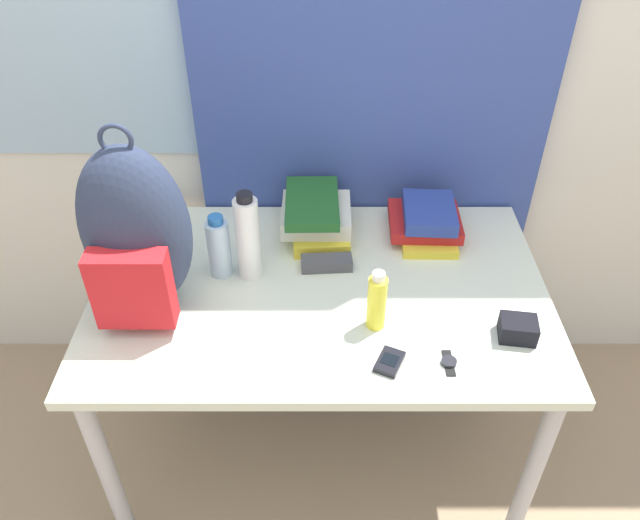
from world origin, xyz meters
TOP-DOWN VIEW (x-y plane):
  - wall_back at (-0.00, 0.91)m, footprint 6.00×0.06m
  - curtain_blue at (0.16, 0.85)m, footprint 1.10×0.04m
  - desk at (0.00, 0.41)m, footprint 1.29×0.82m
  - backpack at (-0.47, 0.35)m, footprint 0.28×0.25m
  - book_stack_left at (-0.01, 0.67)m, footprint 0.21×0.27m
  - book_stack_center at (0.33, 0.67)m, footprint 0.22×0.26m
  - water_bottle at (-0.29, 0.48)m, footprint 0.06×0.06m
  - sports_bottle at (-0.20, 0.47)m, footprint 0.07×0.07m
  - sunscreen_bottle at (0.15, 0.26)m, footprint 0.05×0.05m
  - cell_phone at (0.17, 0.12)m, footprint 0.09×0.10m
  - sunglasses_case at (0.02, 0.50)m, footprint 0.15×0.07m
  - camera_pouch at (0.51, 0.22)m, footprint 0.10×0.09m
  - wristwatch at (0.32, 0.12)m, footprint 0.04×0.08m

SIDE VIEW (x-z plane):
  - desk at x=0.00m, z-range 0.28..1.01m
  - wristwatch at x=0.32m, z-range 0.72..0.74m
  - cell_phone at x=0.17m, z-range 0.72..0.74m
  - sunglasses_case at x=0.02m, z-range 0.72..0.76m
  - camera_pouch at x=0.51m, z-range 0.72..0.78m
  - book_stack_center at x=0.33m, z-range 0.72..0.83m
  - book_stack_left at x=-0.01m, z-range 0.73..0.86m
  - sunscreen_bottle at x=0.15m, z-range 0.72..0.90m
  - water_bottle at x=-0.29m, z-range 0.72..0.92m
  - sports_bottle at x=-0.20m, z-range 0.72..1.00m
  - backpack at x=-0.47m, z-range 0.69..1.22m
  - curtain_blue at x=0.16m, z-range 0.00..2.50m
  - wall_back at x=0.00m, z-range 0.00..2.50m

